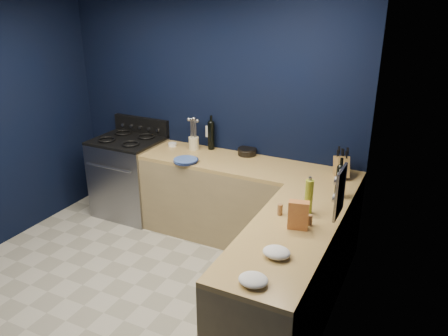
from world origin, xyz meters
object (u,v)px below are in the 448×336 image
Objects in this scene: plate_stack at (186,160)px; utensil_crock at (194,143)px; knife_block at (341,167)px; crouton_bag at (298,215)px; gas_range at (130,178)px.

utensil_crock reaches higher than plate_stack.
plate_stack is 1.23× the size of knife_block.
crouton_bag is at bearing -29.28° from plate_stack.
gas_range is 2.69m from crouton_bag.
utensil_crock is (0.81, 0.17, 0.51)m from gas_range.
plate_stack is at bearing -13.27° from gas_range.
knife_block is (1.54, 0.32, 0.09)m from plate_stack.
plate_stack is 1.13× the size of crouton_bag.
gas_range is 6.51× the size of utensil_crock.
knife_block is (2.48, 0.10, 0.54)m from gas_range.
plate_stack is at bearing 137.42° from crouton_bag.
crouton_bag is (-0.07, -1.15, 0.01)m from knife_block.
plate_stack is 1.78× the size of utensil_crock.
plate_stack is 1.70m from crouton_bag.
plate_stack is (0.93, -0.22, 0.46)m from gas_range.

